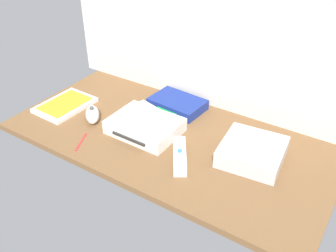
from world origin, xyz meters
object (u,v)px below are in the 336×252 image
(remote_wand, at_px, (180,156))
(remote_classic_pad, at_px, (148,116))
(mini_computer, at_px, (252,152))
(game_case, at_px, (65,105))
(stylus_pen, at_px, (81,141))
(network_router, at_px, (177,104))
(game_console, at_px, (145,126))
(remote_nunchuk, at_px, (92,114))

(remote_wand, distance_m, remote_classic_pad, 0.18)
(remote_wand, bearing_deg, mini_computer, 1.24)
(game_case, distance_m, stylus_pen, 0.23)
(mini_computer, bearing_deg, remote_classic_pad, -172.76)
(network_router, bearing_deg, remote_wand, -52.70)
(game_console, distance_m, mini_computer, 0.34)
(remote_nunchuk, relative_size, remote_classic_pad, 0.65)
(remote_nunchuk, bearing_deg, game_console, -32.98)
(game_console, height_order, mini_computer, mini_computer)
(remote_nunchuk, xyz_separation_m, stylus_pen, (0.06, -0.11, -0.02))
(game_console, xyz_separation_m, remote_wand, (0.16, -0.06, -0.01))
(game_case, height_order, network_router, network_router)
(game_console, relative_size, remote_classic_pad, 1.33)
(game_console, height_order, remote_nunchuk, remote_nunchuk)
(mini_computer, height_order, stylus_pen, mini_computer)
(game_case, relative_size, stylus_pen, 2.16)
(remote_nunchuk, xyz_separation_m, remote_classic_pad, (0.19, 0.05, 0.03))
(game_case, bearing_deg, game_console, 6.64)
(network_router, bearing_deg, mini_computer, -16.72)
(remote_nunchuk, bearing_deg, stylus_pen, -108.12)
(game_console, bearing_deg, game_case, -174.55)
(network_router, bearing_deg, game_console, -88.44)
(mini_computer, height_order, remote_nunchuk, mini_computer)
(game_case, xyz_separation_m, stylus_pen, (0.19, -0.12, -0.00))
(game_case, bearing_deg, stylus_pen, -30.78)
(network_router, relative_size, remote_wand, 1.31)
(mini_computer, distance_m, game_case, 0.66)
(mini_computer, height_order, network_router, mini_computer)
(game_case, xyz_separation_m, remote_classic_pad, (0.33, 0.04, 0.05))
(game_case, xyz_separation_m, remote_wand, (0.49, -0.03, 0.01))
(mini_computer, height_order, remote_wand, mini_computer)
(mini_computer, relative_size, remote_nunchuk, 1.83)
(network_router, bearing_deg, stylus_pen, -108.62)
(remote_wand, bearing_deg, remote_nunchuk, 143.14)
(network_router, distance_m, remote_nunchuk, 0.29)
(game_case, distance_m, remote_nunchuk, 0.14)
(remote_wand, bearing_deg, game_case, 143.23)
(remote_nunchuk, distance_m, remote_classic_pad, 0.20)
(remote_wand, height_order, remote_classic_pad, remote_classic_pad)
(game_case, bearing_deg, remote_classic_pad, 8.67)
(stylus_pen, bearing_deg, remote_classic_pad, 50.35)
(game_case, bearing_deg, remote_wand, -2.09)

